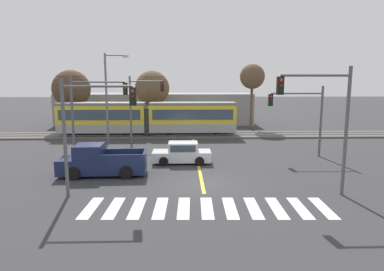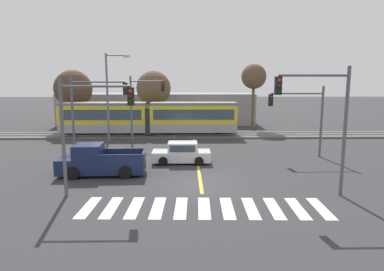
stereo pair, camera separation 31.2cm
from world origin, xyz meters
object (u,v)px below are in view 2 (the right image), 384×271
at_px(street_lamp_west, 110,92).
at_px(bare_tree_west, 154,88).
at_px(light_rail_tram, 149,117).
at_px(bare_tree_east, 254,77).
at_px(traffic_light_near_left, 87,119).
at_px(sedan_crossing, 182,153).
at_px(traffic_light_near_right, 323,112).
at_px(bare_tree_far_west, 73,89).
at_px(traffic_light_far_left, 142,100).
at_px(pickup_truck, 100,162).
at_px(traffic_light_mid_right, 302,111).
at_px(traffic_light_mid_left, 91,104).

bearing_deg(street_lamp_west, bare_tree_west, 64.66).
xyz_separation_m(light_rail_tram, bare_tree_east, (11.97, 4.62, 4.21)).
distance_m(traffic_light_near_left, bare_tree_east, 26.97).
relative_size(sedan_crossing, traffic_light_near_right, 0.63).
bearing_deg(sedan_crossing, bare_tree_far_west, 129.02).
relative_size(traffic_light_far_left, bare_tree_far_west, 0.89).
distance_m(light_rail_tram, traffic_light_far_left, 4.48).
xyz_separation_m(pickup_truck, bare_tree_far_west, (-7.46, 18.60, 4.05)).
bearing_deg(bare_tree_far_west, pickup_truck, -68.15).
bearing_deg(traffic_light_mid_right, street_lamp_west, 156.19).
bearing_deg(traffic_light_mid_left, sedan_crossing, -12.26).
bearing_deg(bare_tree_far_west, street_lamp_west, -49.58).
distance_m(light_rail_tram, pickup_truck, 15.05).
bearing_deg(traffic_light_near_right, bare_tree_far_west, 131.00).
height_order(traffic_light_mid_right, traffic_light_near_right, traffic_light_near_right).
xyz_separation_m(light_rail_tram, traffic_light_far_left, (-0.14, -3.98, 2.06)).
bearing_deg(bare_tree_far_west, traffic_light_mid_right, -32.17).
bearing_deg(bare_tree_west, traffic_light_mid_left, -102.46).
height_order(traffic_light_near_right, bare_tree_east, bare_tree_east).
height_order(pickup_truck, bare_tree_east, bare_tree_east).
bearing_deg(sedan_crossing, street_lamp_west, 127.97).
height_order(traffic_light_near_left, street_lamp_west, street_lamp_west).
xyz_separation_m(light_rail_tram, traffic_light_near_left, (-1.08, -18.88, 1.98)).
distance_m(sedan_crossing, traffic_light_far_left, 9.37).
bearing_deg(light_rail_tram, pickup_truck, -95.86).
distance_m(traffic_light_near_left, street_lamp_west, 16.16).
relative_size(traffic_light_mid_right, traffic_light_mid_left, 0.88).
bearing_deg(sedan_crossing, pickup_truck, -149.22).
relative_size(traffic_light_near_right, bare_tree_east, 0.85).
height_order(sedan_crossing, bare_tree_west, bare_tree_west).
relative_size(light_rail_tram, bare_tree_west, 2.64).
height_order(sedan_crossing, bare_tree_east, bare_tree_east).
xyz_separation_m(traffic_light_mid_right, bare_tree_far_west, (-21.88, 13.76, 1.27)).
bearing_deg(traffic_light_near_right, traffic_light_far_left, 125.93).
distance_m(traffic_light_near_right, traffic_light_mid_left, 16.46).
relative_size(light_rail_tram, traffic_light_near_left, 3.04).
xyz_separation_m(sedan_crossing, bare_tree_far_west, (-12.60, 15.54, 4.19)).
bearing_deg(traffic_light_mid_left, light_rail_tram, 73.12).
bearing_deg(traffic_light_near_left, pickup_truck, 96.47).
height_order(street_lamp_west, bare_tree_west, street_lamp_west).
relative_size(traffic_light_far_left, street_lamp_west, 0.75).
bearing_deg(bare_tree_east, traffic_light_near_right, -92.79).
bearing_deg(traffic_light_mid_right, traffic_light_far_left, 154.91).
bearing_deg(traffic_light_near_left, traffic_light_far_left, 86.40).
xyz_separation_m(light_rail_tram, traffic_light_mid_right, (12.89, -10.08, 1.57)).
relative_size(pickup_truck, traffic_light_mid_left, 0.87).
xyz_separation_m(pickup_truck, street_lamp_west, (-1.85, 12.02, 3.97)).
height_order(traffic_light_mid_left, bare_tree_west, bare_tree_west).
distance_m(sedan_crossing, street_lamp_west, 12.09).
height_order(sedan_crossing, street_lamp_west, street_lamp_west).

